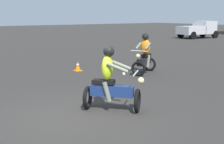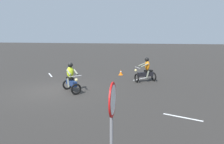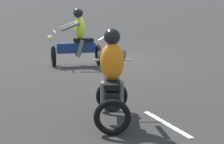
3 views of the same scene
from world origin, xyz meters
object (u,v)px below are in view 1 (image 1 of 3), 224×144
object	(u,v)px
pickup_truck	(198,29)
traffic_cone_near_right	(78,66)
motorcycle_rider_foreground	(111,83)
motorcycle_rider_background	(145,56)

from	to	relation	value
pickup_truck	traffic_cone_near_right	bearing A→B (deg)	-58.61
traffic_cone_near_right	pickup_truck	bearing A→B (deg)	116.15
motorcycle_rider_foreground	pickup_truck	size ratio (longest dim) A/B	0.39
traffic_cone_near_right	motorcycle_rider_foreground	bearing A→B (deg)	-20.73
motorcycle_rider_foreground	pickup_truck	bearing A→B (deg)	173.24
motorcycle_rider_foreground	pickup_truck	distance (m)	26.07
traffic_cone_near_right	motorcycle_rider_background	bearing A→B (deg)	43.72
motorcycle_rider_foreground	motorcycle_rider_background	distance (m)	5.26
motorcycle_rider_background	pickup_truck	size ratio (longest dim) A/B	0.39
motorcycle_rider_foreground	pickup_truck	xyz separation A→B (m)	(-14.93, 21.37, 0.20)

